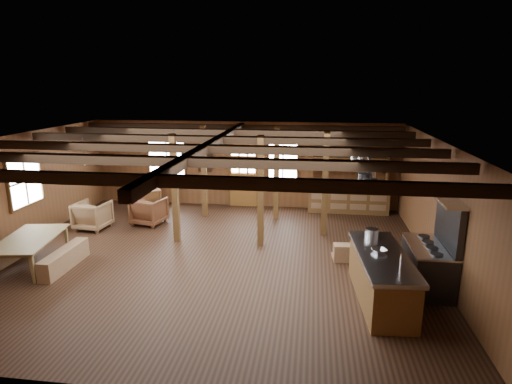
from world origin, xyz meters
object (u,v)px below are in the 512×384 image
Objects in this scene: dining_table at (33,252)px; armchair_a at (148,198)px; armchair_c at (93,215)px; armchair_b at (149,211)px; kitchen_island at (381,277)px; commercial_range at (431,259)px.

dining_table reaches higher than armchair_a.
armchair_b is at bearing -150.96° from armchair_c.
kitchen_island is at bearing -103.69° from dining_table.
armchair_c is at bearing 152.72° from kitchen_island.
kitchen_island reaches higher than armchair_b.
commercial_range is 8.55m from dining_table.
dining_table is at bearing -179.27° from commercial_range.
dining_table is 2.23× the size of armchair_c.
commercial_range is at bearing -98.73° from dining_table.
commercial_range is 2.22× the size of armchair_b.
commercial_range is at bearing 27.94° from kitchen_island.
commercial_range reaches higher than armchair_a.
armchair_b is at bearing 156.34° from commercial_range.
armchair_b is at bearing 143.63° from kitchen_island.
dining_table is at bearing 94.26° from armchair_c.
kitchen_island is at bearing -147.68° from commercial_range.
commercial_range reaches higher than kitchen_island.
kitchen_island is 1.32× the size of dining_table.
dining_table is 2.59m from armchair_c.
commercial_range is 2.20× the size of armchair_c.
kitchen_island is at bearing 160.06° from armchair_b.
dining_table is 2.62× the size of armchair_a.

